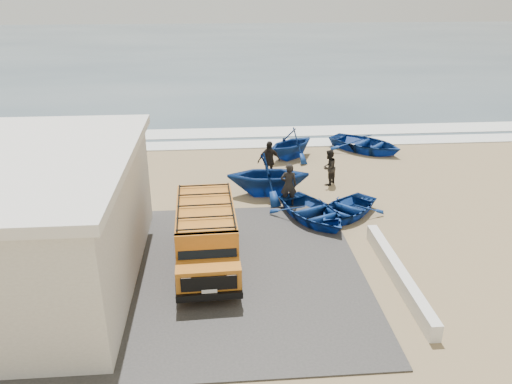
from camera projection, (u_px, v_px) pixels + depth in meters
name	position (u px, v px, depth m)	size (l,w,h in m)	color
ground	(240.00, 243.00, 18.65)	(160.00, 160.00, 0.00)	#967E57
slab	(183.00, 274.00, 16.66)	(12.00, 10.00, 0.05)	#3C3A37
ocean	(219.00, 49.00, 69.96)	(180.00, 88.00, 0.01)	#385166
surf_line	(230.00, 145.00, 29.64)	(180.00, 1.60, 0.06)	white
surf_wash	(228.00, 133.00, 31.93)	(180.00, 2.20, 0.04)	white
building	(0.00, 223.00, 15.41)	(8.40, 9.40, 4.30)	silver
parapet	(398.00, 275.00, 16.17)	(0.35, 6.00, 0.55)	silver
van	(206.00, 234.00, 16.86)	(2.18, 5.09, 2.16)	orange
boat_near_left	(313.00, 212.00, 20.26)	(2.67, 3.74, 0.77)	navy
boat_near_right	(346.00, 209.00, 20.63)	(2.38, 3.33, 0.69)	navy
boat_mid_left	(268.00, 175.00, 22.49)	(3.20, 3.71, 1.95)	navy
boat_far_left	(291.00, 143.00, 27.19)	(2.76, 3.20, 1.68)	navy
boat_far_right	(366.00, 144.00, 28.45)	(3.02, 4.22, 0.87)	navy
fisherman_front	(289.00, 185.00, 21.36)	(0.71, 0.46, 1.94)	black
fisherman_middle	(329.00, 167.00, 23.67)	(0.84, 0.65, 1.72)	black
fisherman_back	(269.00, 161.00, 24.09)	(1.17, 0.49, 1.99)	black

